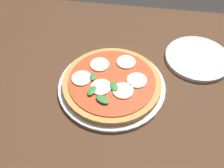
# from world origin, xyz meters

# --- Properties ---
(dining_table) EXTENTS (1.42, 0.95, 0.73)m
(dining_table) POSITION_xyz_m (0.00, 0.00, 0.63)
(dining_table) COLOR #4C301E
(dining_table) RESTS_ON ground_plane
(serving_tray) EXTENTS (0.34, 0.34, 0.01)m
(serving_tray) POSITION_xyz_m (0.09, 0.00, 0.73)
(serving_tray) COLOR silver
(serving_tray) RESTS_ON dining_table
(pizza) EXTENTS (0.31, 0.31, 0.03)m
(pizza) POSITION_xyz_m (0.09, 0.00, 0.75)
(pizza) COLOR tan
(pizza) RESTS_ON serving_tray
(plate_white) EXTENTS (0.23, 0.23, 0.01)m
(plate_white) POSITION_xyz_m (0.37, 0.17, 0.73)
(plate_white) COLOR white
(plate_white) RESTS_ON dining_table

